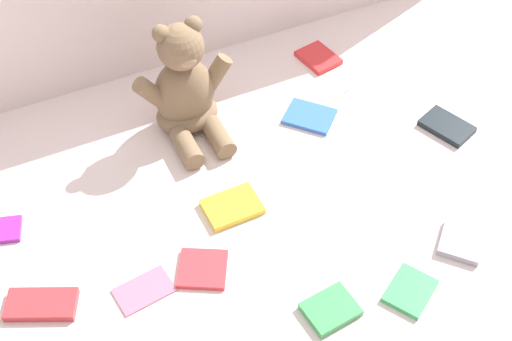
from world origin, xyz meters
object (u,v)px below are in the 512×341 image
at_px(book_case_0, 232,207).
at_px(book_case_8, 461,242).
at_px(book_case_4, 410,291).
at_px(book_case_5, 144,290).
at_px(book_case_3, 324,94).
at_px(book_case_7, 203,269).
at_px(book_case_9, 318,58).
at_px(book_case_1, 310,117).
at_px(teddy_bear, 186,91).
at_px(book_case_10, 447,126).
at_px(book_case_2, 41,304).
at_px(book_case_11, 331,309).

bearing_deg(book_case_0, book_case_8, -127.23).
bearing_deg(book_case_4, book_case_5, -147.06).
distance_m(book_case_0, book_case_5, 0.27).
height_order(book_case_3, book_case_4, book_case_4).
height_order(book_case_3, book_case_7, book_case_7).
xyz_separation_m(book_case_4, book_case_9, (0.19, 0.72, 0.00)).
xyz_separation_m(book_case_0, book_case_5, (-0.25, -0.12, -0.00)).
xyz_separation_m(book_case_1, book_case_7, (-0.41, -0.31, 0.00)).
distance_m(teddy_bear, book_case_10, 0.64).
distance_m(teddy_bear, book_case_4, 0.69).
xyz_separation_m(book_case_4, book_case_5, (-0.48, 0.23, -0.00)).
bearing_deg(teddy_bear, book_case_10, -26.62).
height_order(book_case_1, book_case_9, book_case_9).
relative_size(book_case_5, book_case_10, 0.95).
height_order(book_case_7, book_case_9, book_case_9).
bearing_deg(book_case_1, book_case_8, -120.05).
height_order(book_case_3, book_case_10, book_case_10).
xyz_separation_m(book_case_0, book_case_2, (-0.44, -0.07, 0.00)).
relative_size(teddy_bear, book_case_5, 2.61).
xyz_separation_m(book_case_2, book_case_11, (0.51, -0.25, -0.00)).
xyz_separation_m(book_case_3, book_case_9, (0.06, 0.13, 0.00)).
bearing_deg(book_case_10, book_case_3, -68.82).
bearing_deg(book_case_0, book_case_3, -57.27).
relative_size(book_case_3, book_case_11, 1.25).
distance_m(book_case_0, book_case_2, 0.45).
bearing_deg(book_case_1, book_case_11, -156.72).
bearing_deg(book_case_1, book_case_2, 155.94).
xyz_separation_m(book_case_5, book_case_8, (0.65, -0.18, 0.00)).
xyz_separation_m(book_case_1, book_case_3, (0.07, 0.06, -0.00)).
height_order(book_case_2, book_case_7, book_case_2).
distance_m(teddy_bear, book_case_9, 0.43).
relative_size(book_case_0, book_case_5, 1.07).
distance_m(book_case_1, book_case_4, 0.54).
xyz_separation_m(teddy_bear, book_case_5, (-0.26, -0.41, -0.11)).
bearing_deg(book_case_7, book_case_11, -107.55).
height_order(book_case_5, book_case_7, book_case_7).
bearing_deg(book_case_3, book_case_8, 165.29).
relative_size(book_case_0, book_case_10, 1.02).
bearing_deg(book_case_2, book_case_8, -80.57).
distance_m(teddy_bear, book_case_11, 0.62).
height_order(book_case_1, book_case_3, book_case_1).
relative_size(book_case_4, book_case_11, 1.02).
xyz_separation_m(book_case_0, book_case_8, (0.40, -0.30, 0.00)).
bearing_deg(book_case_2, book_case_7, -75.35).
bearing_deg(book_case_1, teddy_bear, 116.36).
relative_size(book_case_4, book_case_8, 1.09).
distance_m(book_case_0, book_case_1, 0.35).
xyz_separation_m(book_case_0, book_case_9, (0.42, 0.37, -0.00)).
height_order(book_case_3, book_case_5, same).
bearing_deg(teddy_bear, book_case_8, -56.48).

